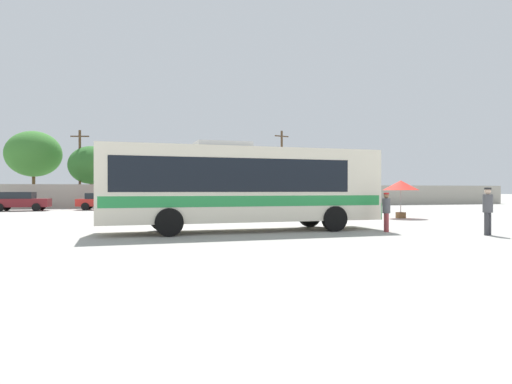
{
  "coord_description": "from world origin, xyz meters",
  "views": [
    {
      "loc": [
        -5.09,
        -17.85,
        1.69
      ],
      "look_at": [
        0.82,
        1.59,
        1.61
      ],
      "focal_mm": 31.52,
      "sensor_mm": 36.0,
      "label": 1
    }
  ],
  "objects_px": {
    "passenger_waiting_on_apron": "(488,208)",
    "utility_pole_near": "(282,166)",
    "parked_car_second_red": "(103,201)",
    "coach_bus_cream_green": "(240,184)",
    "attendant_by_bus_door": "(386,210)",
    "utility_pole_far": "(80,167)",
    "vendor_umbrella_near_gate_red": "(401,186)",
    "roadside_tree_left": "(34,154)",
    "roadside_tree_midleft": "(91,165)",
    "parked_car_third_red": "(179,200)",
    "parked_car_leftmost_maroon": "(20,201)"
  },
  "relations": [
    {
      "from": "coach_bus_cream_green",
      "to": "roadside_tree_midleft",
      "type": "bearing_deg",
      "value": 103.96
    },
    {
      "from": "parked_car_leftmost_maroon",
      "to": "utility_pole_near",
      "type": "bearing_deg",
      "value": 14.6
    },
    {
      "from": "vendor_umbrella_near_gate_red",
      "to": "roadside_tree_left",
      "type": "xyz_separation_m",
      "value": [
        -24.66,
        27.5,
        3.47
      ]
    },
    {
      "from": "coach_bus_cream_green",
      "to": "passenger_waiting_on_apron",
      "type": "height_order",
      "value": "coach_bus_cream_green"
    },
    {
      "from": "utility_pole_near",
      "to": "roadside_tree_left",
      "type": "xyz_separation_m",
      "value": [
        -25.75,
        3.82,
        1.07
      ]
    },
    {
      "from": "attendant_by_bus_door",
      "to": "parked_car_second_red",
      "type": "height_order",
      "value": "attendant_by_bus_door"
    },
    {
      "from": "parked_car_leftmost_maroon",
      "to": "vendor_umbrella_near_gate_red",
      "type": "bearing_deg",
      "value": -35.68
    },
    {
      "from": "coach_bus_cream_green",
      "to": "attendant_by_bus_door",
      "type": "xyz_separation_m",
      "value": [
        5.6,
        -1.99,
        -1.03
      ]
    },
    {
      "from": "passenger_waiting_on_apron",
      "to": "utility_pole_near",
      "type": "relative_size",
      "value": 0.22
    },
    {
      "from": "roadside_tree_left",
      "to": "utility_pole_far",
      "type": "bearing_deg",
      "value": -37.22
    },
    {
      "from": "coach_bus_cream_green",
      "to": "attendant_by_bus_door",
      "type": "bearing_deg",
      "value": -19.52
    },
    {
      "from": "passenger_waiting_on_apron",
      "to": "parked_car_second_red",
      "type": "bearing_deg",
      "value": 118.25
    },
    {
      "from": "parked_car_third_red",
      "to": "utility_pole_far",
      "type": "height_order",
      "value": "utility_pole_far"
    },
    {
      "from": "vendor_umbrella_near_gate_red",
      "to": "utility_pole_far",
      "type": "bearing_deg",
      "value": 129.81
    },
    {
      "from": "roadside_tree_left",
      "to": "passenger_waiting_on_apron",
      "type": "bearing_deg",
      "value": -59.84
    },
    {
      "from": "vendor_umbrella_near_gate_red",
      "to": "parked_car_second_red",
      "type": "distance_m",
      "value": 24.76
    },
    {
      "from": "attendant_by_bus_door",
      "to": "vendor_umbrella_near_gate_red",
      "type": "bearing_deg",
      "value": 51.83
    },
    {
      "from": "coach_bus_cream_green",
      "to": "attendant_by_bus_door",
      "type": "height_order",
      "value": "coach_bus_cream_green"
    },
    {
      "from": "parked_car_third_red",
      "to": "utility_pole_near",
      "type": "xyz_separation_m",
      "value": [
        12.16,
        6.14,
        3.52
      ]
    },
    {
      "from": "attendant_by_bus_door",
      "to": "roadside_tree_midleft",
      "type": "distance_m",
      "value": 34.6
    },
    {
      "from": "passenger_waiting_on_apron",
      "to": "utility_pole_near",
      "type": "bearing_deg",
      "value": 83.02
    },
    {
      "from": "coach_bus_cream_green",
      "to": "parked_car_leftmost_maroon",
      "type": "bearing_deg",
      "value": 118.8
    },
    {
      "from": "parked_car_second_red",
      "to": "parked_car_third_red",
      "type": "height_order",
      "value": "parked_car_third_red"
    },
    {
      "from": "coach_bus_cream_green",
      "to": "attendant_by_bus_door",
      "type": "distance_m",
      "value": 6.04
    },
    {
      "from": "parked_car_leftmost_maroon",
      "to": "parked_car_second_red",
      "type": "relative_size",
      "value": 0.99
    },
    {
      "from": "roadside_tree_left",
      "to": "parked_car_third_red",
      "type": "bearing_deg",
      "value": -36.24
    },
    {
      "from": "parked_car_second_red",
      "to": "utility_pole_near",
      "type": "height_order",
      "value": "utility_pole_near"
    },
    {
      "from": "passenger_waiting_on_apron",
      "to": "parked_car_second_red",
      "type": "relative_size",
      "value": 0.4
    },
    {
      "from": "passenger_waiting_on_apron",
      "to": "utility_pole_far",
      "type": "xyz_separation_m",
      "value": [
        -16.92,
        33.66,
        2.95
      ]
    },
    {
      "from": "passenger_waiting_on_apron",
      "to": "vendor_umbrella_near_gate_red",
      "type": "xyz_separation_m",
      "value": [
        3.01,
        9.75,
        0.92
      ]
    },
    {
      "from": "vendor_umbrella_near_gate_red",
      "to": "utility_pole_far",
      "type": "distance_m",
      "value": 31.19
    },
    {
      "from": "roadside_tree_left",
      "to": "roadside_tree_midleft",
      "type": "distance_m",
      "value": 6.64
    },
    {
      "from": "utility_pole_near",
      "to": "parked_car_leftmost_maroon",
      "type": "bearing_deg",
      "value": -165.4
    },
    {
      "from": "passenger_waiting_on_apron",
      "to": "utility_pole_far",
      "type": "distance_m",
      "value": 37.79
    },
    {
      "from": "attendant_by_bus_door",
      "to": "utility_pole_near",
      "type": "height_order",
      "value": "utility_pole_near"
    },
    {
      "from": "attendant_by_bus_door",
      "to": "utility_pole_far",
      "type": "height_order",
      "value": "utility_pole_far"
    },
    {
      "from": "parked_car_second_red",
      "to": "utility_pole_far",
      "type": "distance_m",
      "value": 7.63
    },
    {
      "from": "attendant_by_bus_door",
      "to": "parked_car_leftmost_maroon",
      "type": "bearing_deg",
      "value": 126.23
    },
    {
      "from": "passenger_waiting_on_apron",
      "to": "utility_pole_far",
      "type": "relative_size",
      "value": 0.24
    },
    {
      "from": "parked_car_leftmost_maroon",
      "to": "parked_car_third_red",
      "type": "xyz_separation_m",
      "value": [
        12.85,
        0.37,
        -0.0
      ]
    },
    {
      "from": "utility_pole_near",
      "to": "vendor_umbrella_near_gate_red",
      "type": "bearing_deg",
      "value": -92.63
    },
    {
      "from": "attendant_by_bus_door",
      "to": "roadside_tree_left",
      "type": "relative_size",
      "value": 0.2
    },
    {
      "from": "vendor_umbrella_near_gate_red",
      "to": "roadside_tree_left",
      "type": "relative_size",
      "value": 0.29
    },
    {
      "from": "roadside_tree_left",
      "to": "parked_car_leftmost_maroon",
      "type": "bearing_deg",
      "value": -85.91
    },
    {
      "from": "parked_car_third_red",
      "to": "roadside_tree_left",
      "type": "relative_size",
      "value": 0.59
    },
    {
      "from": "utility_pole_far",
      "to": "roadside_tree_midleft",
      "type": "distance_m",
      "value": 1.17
    },
    {
      "from": "passenger_waiting_on_apron",
      "to": "vendor_umbrella_near_gate_red",
      "type": "distance_m",
      "value": 10.25
    },
    {
      "from": "parked_car_second_red",
      "to": "roadside_tree_left",
      "type": "xyz_separation_m",
      "value": [
        -7.07,
        10.12,
        4.63
      ]
    },
    {
      "from": "passenger_waiting_on_apron",
      "to": "roadside_tree_left",
      "type": "bearing_deg",
      "value": 120.16
    },
    {
      "from": "utility_pole_near",
      "to": "utility_pole_far",
      "type": "bearing_deg",
      "value": 179.39
    }
  ]
}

